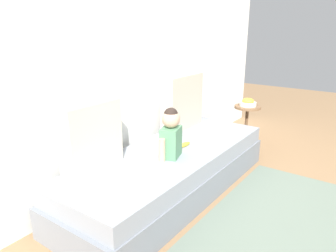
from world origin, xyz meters
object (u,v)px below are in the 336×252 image
(throw_pillow_right, at_px, (182,102))
(banana, at_px, (184,145))
(fruit_bowl, at_px, (248,103))
(couch, at_px, (171,172))
(side_table, at_px, (247,116))
(throw_pillow_left, at_px, (91,136))
(toddler, at_px, (171,133))

(throw_pillow_right, height_order, banana, throw_pillow_right)
(banana, bearing_deg, fruit_bowl, -1.38)
(couch, distance_m, side_table, 1.59)
(throw_pillow_left, bearing_deg, toddler, -35.13)
(throw_pillow_right, relative_size, banana, 3.45)
(couch, distance_m, fruit_bowl, 1.62)
(toddler, xyz_separation_m, side_table, (1.68, -0.00, -0.23))
(banana, bearing_deg, toddler, -172.68)
(couch, height_order, throw_pillow_right, throw_pillow_right)
(throw_pillow_left, bearing_deg, side_table, -9.72)
(toddler, bearing_deg, throw_pillow_right, 26.88)
(side_table, height_order, fruit_bowl, fruit_bowl)
(couch, height_order, toddler, toddler)
(toddler, height_order, fruit_bowl, toddler)
(toddler, relative_size, fruit_bowl, 2.05)
(fruit_bowl, bearing_deg, couch, 177.50)
(side_table, bearing_deg, throw_pillow_left, 170.28)
(banana, relative_size, fruit_bowl, 0.80)
(throw_pillow_left, relative_size, toddler, 1.22)
(toddler, bearing_deg, fruit_bowl, -0.03)
(banana, bearing_deg, side_table, -1.38)
(couch, height_order, throw_pillow_left, throw_pillow_left)
(couch, relative_size, banana, 13.77)
(couch, relative_size, fruit_bowl, 11.06)
(toddler, height_order, banana, toddler)
(throw_pillow_left, bearing_deg, couch, -25.83)
(toddler, height_order, side_table, toddler)
(couch, bearing_deg, throw_pillow_right, 25.83)
(throw_pillow_left, bearing_deg, throw_pillow_right, 0.00)
(throw_pillow_left, distance_m, toddler, 0.66)
(couch, bearing_deg, side_table, -2.50)
(throw_pillow_left, bearing_deg, fruit_bowl, -9.72)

